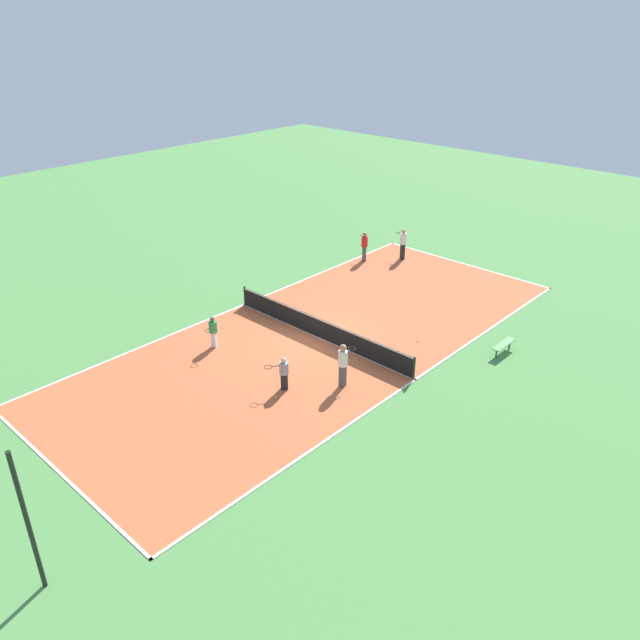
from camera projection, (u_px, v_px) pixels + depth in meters
ground_plane at (320, 338)px, 27.50m from camera, size 80.00×80.00×0.00m
court_surface at (320, 338)px, 27.49m from camera, size 10.27×24.29×0.02m
tennis_net at (320, 328)px, 27.27m from camera, size 10.07×0.10×0.98m
bench at (504, 345)px, 26.15m from camera, size 0.36×1.46×0.45m
player_baseline_gray at (284, 372)px, 23.47m from camera, size 0.81×0.95×1.36m
player_far_white at (343, 362)px, 23.55m from camera, size 0.42×0.96×1.80m
player_coach_red at (364, 244)px, 35.43m from camera, size 0.91×0.88×1.70m
player_near_white at (403, 242)px, 35.64m from camera, size 0.98×0.74×1.81m
player_far_green at (213, 330)px, 26.40m from camera, size 0.81×0.95×1.42m
tennis_ball_left_sideline at (276, 397)px, 23.23m from camera, size 0.07×0.07×0.07m
tennis_ball_right_alley at (418, 341)px, 27.14m from camera, size 0.07×0.07×0.07m
fence_post_back_left at (28, 523)px, 14.79m from camera, size 0.12×0.12×4.24m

